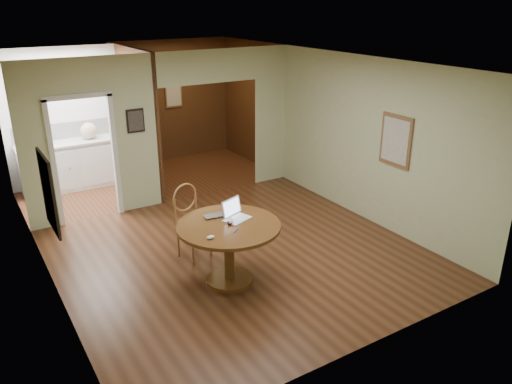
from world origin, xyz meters
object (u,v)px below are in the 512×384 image
chair (190,217)px  closed_laptop (218,217)px  open_laptop (235,213)px  dining_table (229,240)px

chair → closed_laptop: (0.10, -0.69, 0.25)m
chair → open_laptop: 0.91m
chair → dining_table: bearing=-96.9°
dining_table → open_laptop: (0.16, 0.13, 0.28)m
chair → closed_laptop: bearing=-95.7°
dining_table → open_laptop: open_laptop is taller
open_laptop → closed_laptop: 0.22m
dining_table → chair: 0.95m
dining_table → chair: bearing=96.7°
chair → closed_laptop: 0.74m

